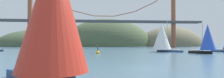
{
  "coord_description": "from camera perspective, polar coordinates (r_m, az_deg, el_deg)",
  "views": [
    {
      "loc": [
        -5.86,
        -21.95,
        3.13
      ],
      "look_at": [
        0.0,
        41.45,
        4.38
      ],
      "focal_mm": 29.67,
      "sensor_mm": 36.0,
      "label": 1
    }
  ],
  "objects": [
    {
      "name": "headland_center",
      "position": [
        157.36,
        -1.32,
        -2.27
      ],
      "size": [
        76.17,
        44.0,
        46.95
      ],
      "primitive_type": "ellipsoid",
      "color": "#4C5B3D",
      "rests_on": "ground_plane"
    },
    {
      "name": "sailboat_blue_spinnaker",
      "position": [
        58.67,
        27.25,
        0.21
      ],
      "size": [
        7.43,
        6.76,
        8.79
      ],
      "color": "black",
      "rests_on": "ground_plane"
    },
    {
      "name": "headland_left",
      "position": [
        164.5,
        -22.68,
        -2.13
      ],
      "size": [
        61.04,
        44.0,
        26.81
      ],
      "primitive_type": "ellipsoid",
      "color": "#425138",
      "rests_on": "ground_plane"
    },
    {
      "name": "ground_plane",
      "position": [
        22.94,
        9.69,
        -8.95
      ],
      "size": [
        360.0,
        360.0,
        0.0
      ],
      "primitive_type": "plane",
      "color": "#426075"
    },
    {
      "name": "suspension_bridge",
      "position": [
        118.02,
        -2.41,
        6.04
      ],
      "size": [
        126.99,
        6.0,
        38.83
      ],
      "color": "brown",
      "rests_on": "ground_plane"
    },
    {
      "name": "channel_buoy",
      "position": [
        52.13,
        -4.39,
        -4.16
      ],
      "size": [
        1.1,
        1.1,
        2.64
      ],
      "color": "gold",
      "rests_on": "ground_plane"
    },
    {
      "name": "sailboat_scarlet_sail",
      "position": [
        14.25,
        -17.91,
        8.54
      ],
      "size": [
        8.58,
        8.87,
        11.01
      ],
      "color": "navy",
      "rests_on": "ground_plane"
    },
    {
      "name": "headland_right",
      "position": [
        170.24,
        17.49,
        -2.13
      ],
      "size": [
        56.65,
        44.0,
        34.62
      ],
      "primitive_type": "ellipsoid",
      "color": "#6B664C",
      "rests_on": "ground_plane"
    },
    {
      "name": "sailboat_white_mainsail",
      "position": [
        64.58,
        15.19,
        0.68
      ],
      "size": [
        10.5,
        8.36,
        10.91
      ],
      "color": "navy",
      "rests_on": "ground_plane"
    }
  ]
}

